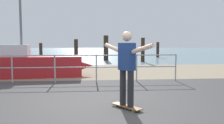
# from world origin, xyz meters

# --- Properties ---
(beach_strip) EXTENTS (24.00, 6.00, 0.04)m
(beach_strip) POSITION_xyz_m (0.00, 7.00, 0.00)
(beach_strip) COLOR tan
(beach_strip) RESTS_ON ground
(sea_surface) EXTENTS (72.00, 50.00, 0.04)m
(sea_surface) POSITION_xyz_m (0.00, 35.00, 0.00)
(sea_surface) COLOR #75939E
(sea_surface) RESTS_ON ground
(railing_fence) EXTENTS (10.70, 0.05, 1.05)m
(railing_fence) POSITION_xyz_m (-2.57, 3.60, 0.69)
(railing_fence) COLOR #9EA0A5
(railing_fence) RESTS_ON ground
(sailboat) EXTENTS (5.03, 1.84, 5.56)m
(sailboat) POSITION_xyz_m (-2.98, 5.24, 0.52)
(sailboat) COLOR #B21E23
(sailboat) RESTS_ON ground
(skateboard) EXTENTS (0.64, 0.76, 0.08)m
(skateboard) POSITION_xyz_m (0.31, 0.03, 0.07)
(skateboard) COLOR brown
(skateboard) RESTS_ON ground
(skateboarder) EXTENTS (0.93, 1.22, 1.65)m
(skateboarder) POSITION_xyz_m (0.31, 0.03, 1.02)
(skateboarder) COLOR #26262B
(skateboarder) RESTS_ON skateboard
(groyne_post_0) EXTENTS (0.26, 0.26, 1.46)m
(groyne_post_0) POSITION_xyz_m (-4.72, 14.91, 0.73)
(groyne_post_0) COLOR #332319
(groyne_post_0) RESTS_ON ground
(groyne_post_1) EXTENTS (0.38, 0.38, 1.82)m
(groyne_post_1) POSITION_xyz_m (-2.00, 18.16, 0.91)
(groyne_post_1) COLOR #332319
(groyne_post_1) RESTS_ON ground
(groyne_post_2) EXTENTS (0.39, 0.39, 2.07)m
(groyne_post_2) POSITION_xyz_m (0.71, 14.07, 1.04)
(groyne_post_2) COLOR #332319
(groyne_post_2) RESTS_ON ground
(groyne_post_3) EXTENTS (0.28, 0.28, 1.85)m
(groyne_post_3) POSITION_xyz_m (3.43, 12.42, 0.93)
(groyne_post_3) COLOR #332319
(groyne_post_3) RESTS_ON ground
(groyne_post_4) EXTENTS (0.29, 0.29, 1.54)m
(groyne_post_4) POSITION_xyz_m (6.15, 17.75, 0.77)
(groyne_post_4) COLOR #332319
(groyne_post_4) RESTS_ON ground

